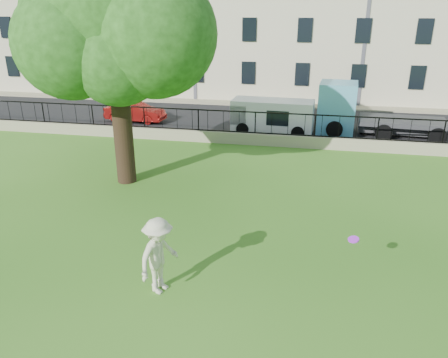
% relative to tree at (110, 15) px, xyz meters
% --- Properties ---
extents(ground, '(120.00, 120.00, 0.00)m').
position_rel_tree_xyz_m(ground, '(4.57, -5.92, -6.38)').
color(ground, '#2D6317').
rests_on(ground, ground).
extents(retaining_wall, '(50.00, 0.40, 0.60)m').
position_rel_tree_xyz_m(retaining_wall, '(4.57, 6.08, -6.08)').
color(retaining_wall, gray).
rests_on(retaining_wall, ground).
extents(iron_railing, '(50.00, 0.05, 1.13)m').
position_rel_tree_xyz_m(iron_railing, '(4.57, 6.08, -5.23)').
color(iron_railing, black).
rests_on(iron_railing, retaining_wall).
extents(street, '(60.00, 9.00, 0.01)m').
position_rel_tree_xyz_m(street, '(4.57, 10.78, -6.38)').
color(street, black).
rests_on(street, ground).
extents(sidewalk, '(60.00, 1.40, 0.12)m').
position_rel_tree_xyz_m(sidewalk, '(4.57, 15.98, -6.32)').
color(sidewalk, gray).
rests_on(sidewalk, ground).
extents(building_row, '(56.40, 10.40, 13.80)m').
position_rel_tree_xyz_m(building_row, '(4.57, 21.65, 0.53)').
color(building_row, beige).
rests_on(building_row, ground).
extents(tree, '(7.90, 6.10, 9.68)m').
position_rel_tree_xyz_m(tree, '(0.00, 0.00, 0.00)').
color(tree, black).
rests_on(tree, ground).
extents(man, '(1.14, 1.47, 1.99)m').
position_rel_tree_xyz_m(man, '(3.94, -6.89, -5.39)').
color(man, beige).
rests_on(man, ground).
extents(frisbee, '(0.32, 0.32, 0.12)m').
position_rel_tree_xyz_m(frisbee, '(8.57, -5.71, -5.07)').
color(frisbee, '#B729ED').
extents(red_sedan, '(3.77, 1.46, 1.22)m').
position_rel_tree_xyz_m(red_sedan, '(-3.37, 9.48, -5.77)').
color(red_sedan, maroon).
rests_on(red_sedan, street).
extents(white_van, '(4.56, 1.97, 1.88)m').
position_rel_tree_xyz_m(white_van, '(5.23, 8.48, -5.44)').
color(white_van, white).
rests_on(white_van, street).
extents(blue_truck, '(6.85, 2.89, 2.80)m').
position_rel_tree_xyz_m(blue_truck, '(11.07, 9.26, -4.98)').
color(blue_truck, '#59ACD1').
rests_on(blue_truck, street).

